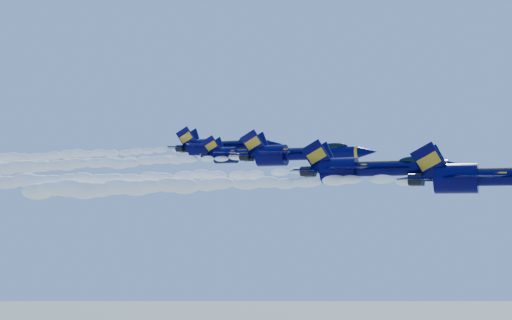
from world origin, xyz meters
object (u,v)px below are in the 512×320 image
at_px(jet_fourth, 245,154).
at_px(jet_second, 372,169).
at_px(jet_lead, 498,177).
at_px(jet_third, 298,154).
at_px(jet_fifth, 222,146).

bearing_deg(jet_fourth, jet_second, -35.31).
relative_size(jet_lead, jet_third, 1.01).
height_order(jet_lead, jet_second, jet_second).
distance_m(jet_second, jet_third, 19.08).
relative_size(jet_lead, jet_second, 1.05).
xyz_separation_m(jet_fourth, jet_fifth, (-7.33, 7.16, 2.06)).
relative_size(jet_second, jet_fourth, 1.17).
height_order(jet_lead, jet_third, jet_third).
bearing_deg(jet_lead, jet_second, 166.08).
relative_size(jet_second, jet_fifth, 1.00).
xyz_separation_m(jet_second, jet_fifth, (-29.76, 23.05, 5.61)).
bearing_deg(jet_lead, jet_fourth, 151.70).
bearing_deg(jet_third, jet_fourth, 164.38).
height_order(jet_second, jet_third, jet_third).
height_order(jet_lead, jet_fourth, jet_fourth).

